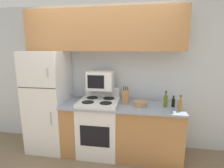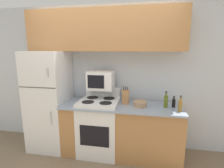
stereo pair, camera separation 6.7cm
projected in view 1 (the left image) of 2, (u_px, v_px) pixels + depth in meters
ground_plane at (98, 162)px, 2.82m from camera, size 12.00×12.00×0.00m
wall_back at (106, 77)px, 3.24m from camera, size 8.00×0.05×2.55m
lower_cabinets at (121, 130)px, 2.97m from camera, size 1.96×0.65×0.89m
refrigerator at (49, 101)px, 3.11m from camera, size 0.66×0.69×1.76m
upper_cabinets at (103, 30)px, 2.88m from camera, size 2.61×0.36×0.67m
stove at (99, 126)px, 3.01m from camera, size 0.65×0.63×1.11m
microwave at (101, 80)px, 2.98m from camera, size 0.43×0.33×0.31m
knife_block at (125, 97)px, 2.91m from camera, size 0.11×0.09×0.30m
bowl at (140, 103)px, 2.80m from camera, size 0.23×0.23×0.09m
bottle_olive_oil at (166, 101)px, 2.75m from camera, size 0.06×0.06×0.26m
bottle_vinegar at (180, 105)px, 2.58m from camera, size 0.06×0.06×0.24m
bottle_soy_sauce at (173, 102)px, 2.77m from camera, size 0.05×0.05×0.18m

